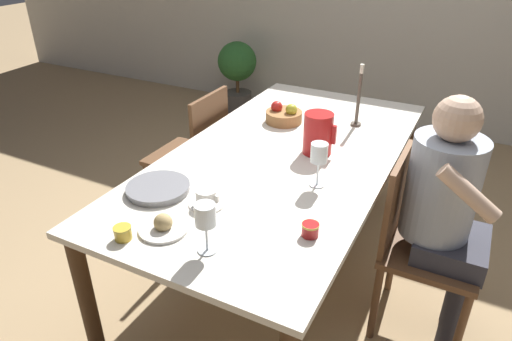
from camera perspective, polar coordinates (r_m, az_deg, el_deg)
ground_plane at (r=2.73m, az=3.04°, el=-12.05°), size 20.00×20.00×0.00m
dining_table at (r=2.35m, az=3.45°, el=0.36°), size 1.05×2.05×0.75m
chair_person_side at (r=2.25m, az=19.53°, el=-8.39°), size 0.42×0.42×0.90m
chair_opposite at (r=2.92m, az=-7.66°, el=2.10°), size 0.42×0.42×0.90m
person_seated at (r=2.13m, az=22.76°, el=-3.96°), size 0.39×0.41×1.19m
red_pitcher at (r=2.30m, az=7.76°, el=4.63°), size 0.17×0.15×0.21m
wine_glass_water at (r=1.98m, az=7.88°, el=1.98°), size 0.07×0.07×0.20m
wine_glass_juice at (r=1.58m, az=-6.34°, el=-5.88°), size 0.07×0.07×0.19m
teacup_near_person at (r=1.89m, az=-6.21°, el=-3.52°), size 0.15×0.15×0.07m
serving_tray at (r=2.02m, az=-12.13°, el=-2.18°), size 0.28×0.28×0.03m
bread_plate at (r=1.77m, az=-11.49°, el=-6.80°), size 0.19×0.19×0.07m
jam_jar_amber at (r=1.76m, az=-16.33°, el=-7.42°), size 0.07×0.07×0.05m
jam_jar_red at (r=1.72m, az=6.80°, el=-7.28°), size 0.07×0.07×0.05m
fruit_bowl at (r=2.68m, az=3.50°, el=6.91°), size 0.21×0.21×0.12m
candlestick_tall at (r=2.66m, az=12.66°, el=8.36°), size 0.06×0.06×0.36m
potted_plant at (r=4.84m, az=-2.36°, el=12.44°), size 0.40×0.40×0.73m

